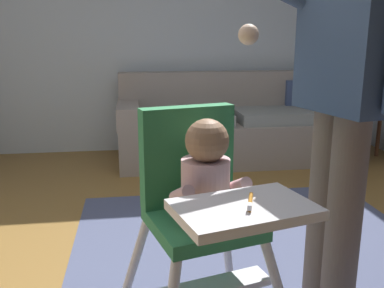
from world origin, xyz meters
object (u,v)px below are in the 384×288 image
at_px(side_table, 374,124).
at_px(sippy_cup, 376,105).
at_px(couch, 230,127).
at_px(high_chair, 202,195).
at_px(adult_standing, 343,100).

relative_size(side_table, sippy_cup, 5.20).
bearing_deg(sippy_cup, couch, 167.09).
relative_size(couch, sippy_cup, 22.14).
bearing_deg(high_chair, adult_standing, 87.78).
bearing_deg(adult_standing, side_table, -137.05).
height_order(high_chair, side_table, high_chair).
distance_m(couch, sippy_cup, 1.42).
distance_m(side_table, sippy_cup, 0.19).
relative_size(couch, high_chair, 2.33).
xyz_separation_m(couch, side_table, (1.36, -0.31, 0.05)).
bearing_deg(side_table, sippy_cup, 0.00).
xyz_separation_m(high_chair, side_table, (2.10, 2.37, -0.27)).
distance_m(adult_standing, side_table, 2.78).
bearing_deg(high_chair, side_table, 124.08).
bearing_deg(couch, adult_standing, -3.86).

